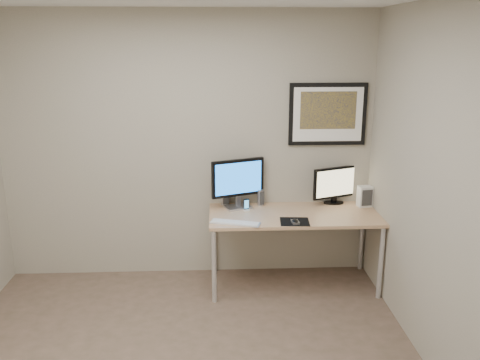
% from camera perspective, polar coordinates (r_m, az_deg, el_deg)
% --- Properties ---
extents(room, '(3.60, 3.60, 3.60)m').
position_cam_1_polar(room, '(3.67, -6.98, 4.82)').
color(room, white).
rests_on(room, ground).
extents(desk, '(1.60, 0.70, 0.73)m').
position_cam_1_polar(desk, '(4.85, 6.07, -4.50)').
color(desk, '#8F6445').
rests_on(desk, floor).
extents(framed_art, '(0.75, 0.04, 0.60)m').
position_cam_1_polar(framed_art, '(5.00, 9.82, 7.30)').
color(framed_art, black).
rests_on(framed_art, room).
extents(monitor_large, '(0.51, 0.25, 0.49)m').
position_cam_1_polar(monitor_large, '(4.88, -0.24, -0.15)').
color(monitor_large, '#B4B4B9').
rests_on(monitor_large, desk).
extents(monitor_tv, '(0.45, 0.20, 0.37)m').
position_cam_1_polar(monitor_tv, '(5.12, 10.57, -0.48)').
color(monitor_tv, black).
rests_on(monitor_tv, desk).
extents(speaker_left, '(0.10, 0.10, 0.19)m').
position_cam_1_polar(speaker_left, '(5.03, -1.72, -1.72)').
color(speaker_left, '#B4B4B9').
rests_on(speaker_left, desk).
extents(speaker_right, '(0.08, 0.08, 0.16)m').
position_cam_1_polar(speaker_right, '(5.02, 2.30, -1.96)').
color(speaker_right, '#B4B4B9').
rests_on(speaker_right, desk).
extents(phone_dock, '(0.07, 0.07, 0.12)m').
position_cam_1_polar(phone_dock, '(4.86, 0.72, -2.79)').
color(phone_dock, black).
rests_on(phone_dock, desk).
extents(keyboard, '(0.46, 0.25, 0.02)m').
position_cam_1_polar(keyboard, '(4.55, -0.54, -4.82)').
color(keyboard, silver).
rests_on(keyboard, desk).
extents(mousepad, '(0.28, 0.25, 0.00)m').
position_cam_1_polar(mousepad, '(4.61, 6.16, -4.68)').
color(mousepad, black).
rests_on(mousepad, desk).
extents(mouse, '(0.06, 0.10, 0.03)m').
position_cam_1_polar(mouse, '(4.57, 6.22, -4.62)').
color(mouse, black).
rests_on(mouse, mousepad).
extents(fan_unit, '(0.15, 0.12, 0.20)m').
position_cam_1_polar(fan_unit, '(5.13, 13.84, -1.79)').
color(fan_unit, silver).
rests_on(fan_unit, desk).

